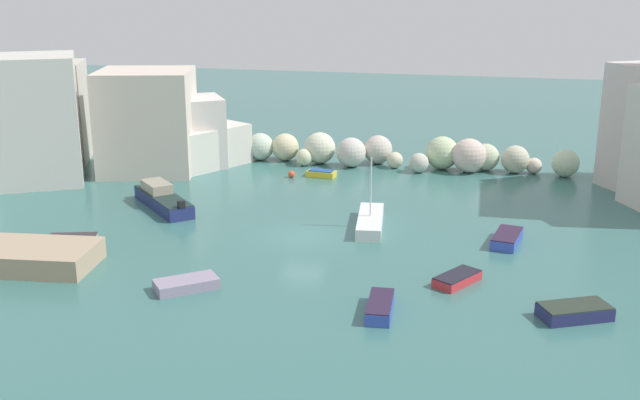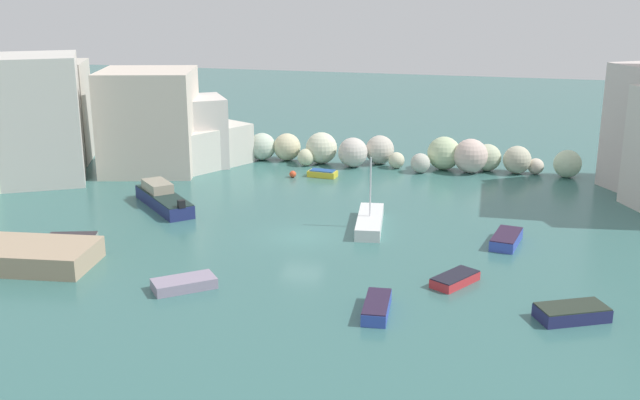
# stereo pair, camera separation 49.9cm
# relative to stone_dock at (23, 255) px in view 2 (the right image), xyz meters

# --- Properties ---
(cove_water) EXTENTS (160.00, 160.00, 0.00)m
(cove_water) POSITION_rel_stone_dock_xyz_m (13.71, 8.34, -0.59)
(cove_water) COLOR #386B67
(cove_water) RESTS_ON ground
(cliff_headland_left) EXTENTS (24.39, 21.47, 9.66)m
(cliff_headland_left) POSITION_rel_stone_dock_xyz_m (-8.19, 20.29, 3.04)
(cliff_headland_left) COLOR beige
(cliff_headland_left) RESTS_ON ground
(rock_breakwater) EXTENTS (32.31, 4.21, 2.75)m
(rock_breakwater) POSITION_rel_stone_dock_xyz_m (15.58, 27.11, 0.60)
(rock_breakwater) COLOR beige
(rock_breakwater) RESTS_ON ground
(stone_dock) EXTENTS (8.25, 4.93, 1.19)m
(stone_dock) POSITION_rel_stone_dock_xyz_m (0.00, 0.00, 0.00)
(stone_dock) COLOR tan
(stone_dock) RESTS_ON ground
(channel_buoy) EXTENTS (0.54, 0.54, 0.54)m
(channel_buoy) POSITION_rel_stone_dock_xyz_m (9.30, 21.89, -0.32)
(channel_buoy) COLOR #E04C28
(channel_buoy) RESTS_ON cove_water
(moored_boat_0) EXTENTS (3.63, 2.87, 0.68)m
(moored_boat_0) POSITION_rel_stone_dock_xyz_m (29.00, -0.04, -0.26)
(moored_boat_0) COLOR navy
(moored_boat_0) RESTS_ON cove_water
(moored_boat_1) EXTENTS (3.42, 3.18, 0.55)m
(moored_boat_1) POSITION_rel_stone_dock_xyz_m (9.96, -0.96, -0.32)
(moored_boat_1) COLOR gray
(moored_boat_1) RESTS_ON cove_water
(moored_boat_2) EXTENTS (2.35, 1.31, 0.55)m
(moored_boat_2) POSITION_rel_stone_dock_xyz_m (11.53, 22.67, -0.33)
(moored_boat_2) COLOR yellow
(moored_boat_2) RESTS_ON cove_water
(moored_boat_3) EXTENTS (3.07, 2.02, 0.58)m
(moored_boat_3) POSITION_rel_stone_dock_xyz_m (0.75, 3.77, -0.30)
(moored_boat_3) COLOR gray
(moored_boat_3) RESTS_ON cove_water
(moored_boat_4) EXTENTS (2.24, 6.01, 4.56)m
(moored_boat_4) POSITION_rel_stone_dock_xyz_m (17.43, 11.09, -0.21)
(moored_boat_4) COLOR white
(moored_boat_4) RESTS_ON cove_water
(moored_boat_5) EXTENTS (6.17, 6.21, 1.57)m
(moored_boat_5) POSITION_rel_stone_dock_xyz_m (2.76, 12.10, 0.02)
(moored_boat_5) COLOR navy
(moored_boat_5) RESTS_ON cove_water
(moored_boat_6) EXTENTS (1.37, 3.32, 0.65)m
(moored_boat_6) POSITION_rel_stone_dock_xyz_m (20.05, -1.56, -0.27)
(moored_boat_6) COLOR #354EB6
(moored_boat_6) RESTS_ON cove_water
(moored_boat_7) EXTENTS (1.95, 3.51, 0.66)m
(moored_boat_7) POSITION_rel_stone_dock_xyz_m (25.89, 9.86, -0.26)
(moored_boat_7) COLOR #3950BC
(moored_boat_7) RESTS_ON cove_water
(moored_boat_8) EXTENTS (2.52, 3.03, 0.52)m
(moored_boat_8) POSITION_rel_stone_dock_xyz_m (23.39, 2.98, -0.33)
(moored_boat_8) COLOR red
(moored_boat_8) RESTS_ON cove_water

